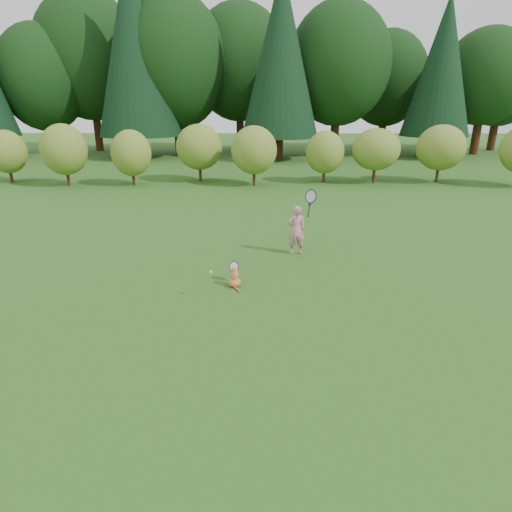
# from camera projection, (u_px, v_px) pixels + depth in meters

# --- Properties ---
(ground) EXTENTS (100.00, 100.00, 0.00)m
(ground) POSITION_uv_depth(u_px,v_px,m) (245.00, 304.00, 8.21)
(ground) COLOR #265317
(ground) RESTS_ON ground
(shrub_row) EXTENTS (28.00, 3.00, 2.80)m
(shrub_row) POSITION_uv_depth(u_px,v_px,m) (257.00, 154.00, 19.98)
(shrub_row) COLOR olive
(shrub_row) RESTS_ON ground
(woodland_backdrop) EXTENTS (48.00, 10.00, 15.00)m
(woodland_backdrop) POSITION_uv_depth(u_px,v_px,m) (260.00, 39.00, 27.34)
(woodland_backdrop) COLOR black
(woodland_backdrop) RESTS_ON ground
(child) EXTENTS (0.74, 0.49, 1.88)m
(child) POSITION_uv_depth(u_px,v_px,m) (297.00, 229.00, 10.75)
(child) COLOR #D17D91
(child) RESTS_ON ground
(cat) EXTENTS (0.32, 0.60, 0.60)m
(cat) POSITION_uv_depth(u_px,v_px,m) (235.00, 276.00, 8.96)
(cat) COLOR #CD5527
(cat) RESTS_ON ground
(tennis_ball) EXTENTS (0.07, 0.07, 0.07)m
(tennis_ball) POSITION_uv_depth(u_px,v_px,m) (211.00, 272.00, 8.20)
(tennis_ball) COLOR #A4CE18
(tennis_ball) RESTS_ON ground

